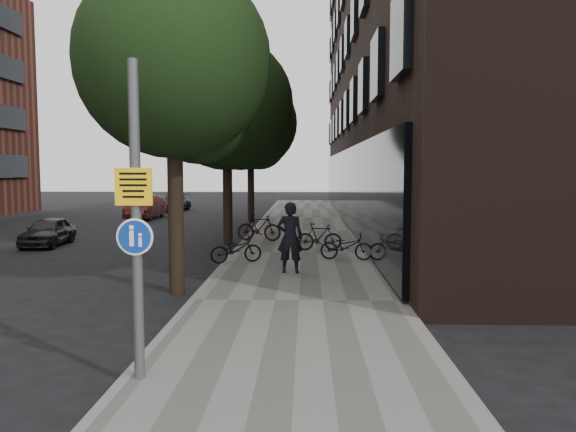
{
  "coord_description": "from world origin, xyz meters",
  "views": [
    {
      "loc": [
        0.4,
        -8.26,
        2.89
      ],
      "look_at": [
        0.06,
        2.13,
        2.0
      ],
      "focal_mm": 35.0,
      "sensor_mm": 36.0,
      "label": 1
    }
  ],
  "objects_px": {
    "parked_bike_facade_near": "(346,246)",
    "parked_car_near": "(48,231)",
    "signpost": "(136,220)",
    "pedestrian": "(290,237)"
  },
  "relations": [
    {
      "from": "parked_bike_facade_near",
      "to": "parked_car_near",
      "type": "relative_size",
      "value": 0.5
    },
    {
      "from": "signpost",
      "to": "pedestrian",
      "type": "distance_m",
      "value": 7.82
    },
    {
      "from": "pedestrian",
      "to": "parked_car_near",
      "type": "bearing_deg",
      "value": -29.25
    },
    {
      "from": "parked_car_near",
      "to": "pedestrian",
      "type": "bearing_deg",
      "value": -35.97
    },
    {
      "from": "signpost",
      "to": "parked_bike_facade_near",
      "type": "height_order",
      "value": "signpost"
    },
    {
      "from": "parked_car_near",
      "to": "signpost",
      "type": "bearing_deg",
      "value": -64.58
    },
    {
      "from": "signpost",
      "to": "parked_car_near",
      "type": "height_order",
      "value": "signpost"
    },
    {
      "from": "pedestrian",
      "to": "signpost",
      "type": "bearing_deg",
      "value": 79.74
    },
    {
      "from": "parked_bike_facade_near",
      "to": "parked_car_near",
      "type": "distance_m",
      "value": 11.45
    },
    {
      "from": "signpost",
      "to": "pedestrian",
      "type": "relative_size",
      "value": 2.2
    }
  ]
}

